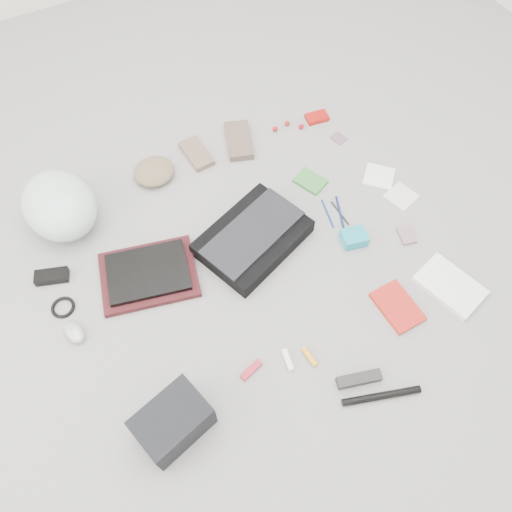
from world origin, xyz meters
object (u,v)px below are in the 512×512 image
camera_bag (173,422)px  book_red (397,307)px  laptop (148,272)px  bike_helmet (59,205)px  accordion_wallet (354,238)px  messenger_bag (253,238)px

camera_bag → book_red: camera_bag is taller
laptop → bike_helmet: size_ratio=0.88×
camera_bag → book_red: (0.89, 0.01, -0.06)m
book_red → laptop: bearing=142.4°
book_red → camera_bag: bearing=179.1°
laptop → accordion_wallet: accordion_wallet is taller
laptop → bike_helmet: bike_helmet is taller
book_red → accordion_wallet: (0.02, 0.32, 0.01)m
bike_helmet → accordion_wallet: 1.17m
camera_bag → accordion_wallet: camera_bag is taller
messenger_bag → book_red: (0.34, -0.50, -0.02)m
messenger_bag → camera_bag: bearing=-157.4°
laptop → camera_bag: 0.58m
messenger_bag → accordion_wallet: messenger_bag is taller
bike_helmet → camera_bag: (0.07, -0.96, -0.03)m
bike_helmet → camera_bag: bike_helmet is taller
laptop → bike_helmet: (-0.20, 0.40, 0.07)m
messenger_bag → bike_helmet: bike_helmet is taller
accordion_wallet → laptop: bearing=176.6°
camera_bag → book_red: 0.89m
messenger_bag → laptop: 0.42m
bike_helmet → book_red: 1.35m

